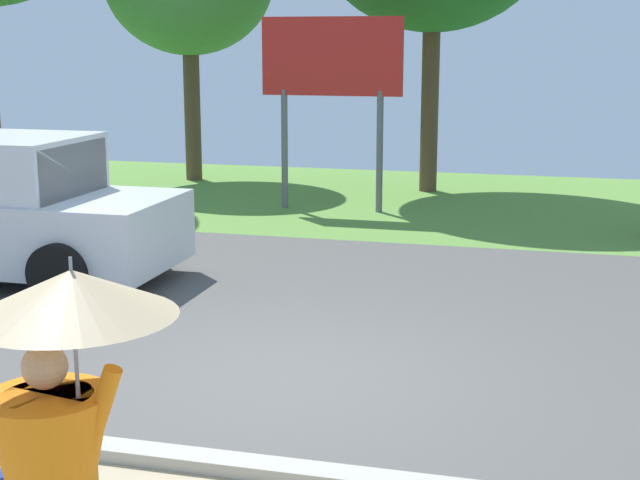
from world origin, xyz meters
name	(u,v)px	position (x,y,z in m)	size (l,w,h in m)	color
ground_plane	(357,298)	(0.00, 2.95, -0.05)	(40.00, 22.00, 0.20)	#565451
monk_pedestrian	(58,465)	(0.11, -4.24, 1.09)	(1.06, 0.97, 2.13)	orange
roadside_billboard	(332,71)	(-1.74, 8.56, 2.55)	(2.60, 0.12, 3.50)	slate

